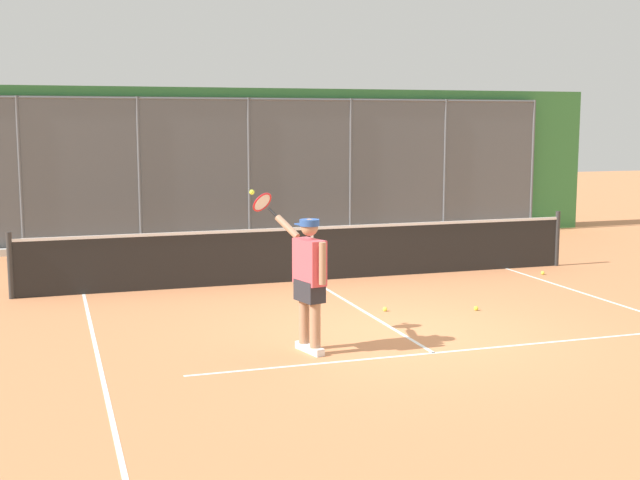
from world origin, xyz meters
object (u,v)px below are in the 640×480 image
object	(u,v)px
tennis_ball_by_sideline	(543,273)
tennis_ball_mid_court	(476,308)
tennis_player	(308,275)
tennis_ball_near_baseline	(385,309)

from	to	relation	value
tennis_ball_by_sideline	tennis_ball_mid_court	bearing A→B (deg)	41.10
tennis_player	tennis_ball_near_baseline	world-z (taller)	tennis_player
tennis_player	tennis_ball_by_sideline	size ratio (longest dim) A/B	29.33
tennis_player	tennis_ball_by_sideline	bearing A→B (deg)	-71.62
tennis_ball_mid_court	tennis_ball_near_baseline	bearing A→B (deg)	-15.65
tennis_ball_mid_court	tennis_ball_by_sideline	bearing A→B (deg)	-138.90
tennis_ball_by_sideline	tennis_ball_mid_court	world-z (taller)	same
tennis_player	tennis_ball_mid_court	size ratio (longest dim) A/B	29.33
tennis_ball_by_sideline	tennis_ball_near_baseline	size ratio (longest dim) A/B	1.00
tennis_ball_near_baseline	tennis_ball_by_sideline	bearing A→B (deg)	-154.15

